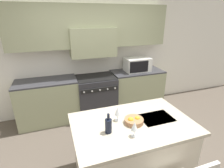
{
  "coord_description": "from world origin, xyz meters",
  "views": [
    {
      "loc": [
        -0.85,
        -2.0,
        2.18
      ],
      "look_at": [
        0.02,
        0.51,
        1.14
      ],
      "focal_mm": 28.0,
      "sensor_mm": 36.0,
      "label": 1
    }
  ],
  "objects": [
    {
      "name": "back_cabinetry",
      "position": [
        0.0,
        1.85,
        1.59
      ],
      "size": [
        10.0,
        0.46,
        2.7
      ],
      "color": "silver",
      "rests_on": "ground_plane"
    },
    {
      "name": "wine_bottle",
      "position": [
        -0.33,
        -0.36,
        0.98
      ],
      "size": [
        0.08,
        0.08,
        0.25
      ],
      "color": "black",
      "rests_on": "kitchen_island"
    },
    {
      "name": "back_counter",
      "position": [
        0.0,
        1.59,
        0.47
      ],
      "size": [
        3.32,
        0.62,
        0.94
      ],
      "color": "gray",
      "rests_on": "ground_plane"
    },
    {
      "name": "range_stove",
      "position": [
        -0.0,
        1.57,
        0.46
      ],
      "size": [
        0.85,
        0.7,
        0.92
      ],
      "color": "#2D2D33",
      "rests_on": "ground_plane"
    },
    {
      "name": "fruit_bowl",
      "position": [
        0.04,
        -0.28,
        0.92
      ],
      "size": [
        0.25,
        0.25,
        0.09
      ],
      "color": "#996B47",
      "rests_on": "kitchen_island"
    },
    {
      "name": "wine_glass_far",
      "position": [
        -0.14,
        -0.16,
        1.02
      ],
      "size": [
        0.08,
        0.08,
        0.19
      ],
      "color": "white",
      "rests_on": "kitchen_island"
    },
    {
      "name": "wine_glass_near",
      "position": [
        -0.07,
        -0.52,
        1.02
      ],
      "size": [
        0.08,
        0.08,
        0.19
      ],
      "color": "white",
      "rests_on": "kitchen_island"
    },
    {
      "name": "microwave",
      "position": [
        1.03,
        1.59,
        1.1
      ],
      "size": [
        0.59,
        0.39,
        0.32
      ],
      "color": "silver",
      "rests_on": "back_counter"
    },
    {
      "name": "kitchen_island",
      "position": [
        0.03,
        -0.27,
        0.45
      ],
      "size": [
        1.55,
        1.01,
        0.89
      ],
      "color": "beige",
      "rests_on": "ground_plane"
    },
    {
      "name": "ground_plane",
      "position": [
        0.0,
        0.0,
        0.0
      ],
      "size": [
        10.0,
        10.0,
        0.0
      ],
      "primitive_type": "plane",
      "color": "brown"
    }
  ]
}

